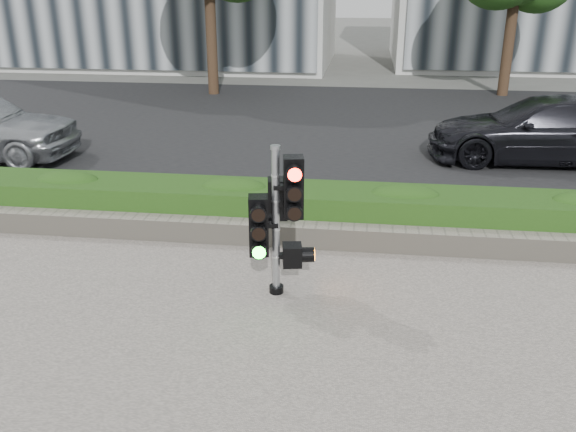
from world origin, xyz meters
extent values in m
plane|color=#51514C|center=(0.00, 0.00, 0.00)|extent=(120.00, 120.00, 0.00)
cube|color=black|center=(0.00, 10.00, 0.01)|extent=(60.00, 13.00, 0.02)
cube|color=gray|center=(0.00, 3.15, 0.06)|extent=(60.00, 0.25, 0.12)
cube|color=gray|center=(0.00, 1.90, 0.20)|extent=(12.00, 0.32, 0.34)
cube|color=#3B7122|center=(0.00, 2.55, 0.37)|extent=(12.00, 1.00, 0.68)
cylinder|color=black|center=(-4.50, 14.50, 2.02)|extent=(0.36, 0.36, 4.03)
cylinder|color=black|center=(5.50, 15.50, 1.79)|extent=(0.36, 0.36, 3.58)
cylinder|color=black|center=(-0.19, 0.38, 0.08)|extent=(0.18, 0.18, 0.09)
cylinder|color=gray|center=(-0.19, 0.38, 0.98)|extent=(0.10, 0.10, 1.89)
cylinder|color=gray|center=(-0.19, 0.38, 1.95)|extent=(0.12, 0.12, 0.05)
cube|color=#FF1107|center=(0.02, 0.39, 1.46)|extent=(0.28, 0.28, 0.76)
cube|color=#14E51E|center=(-0.40, 0.31, 0.97)|extent=(0.28, 0.28, 0.76)
cube|color=black|center=(-0.20, 0.59, 1.23)|extent=(0.28, 0.28, 0.52)
cube|color=orange|center=(0.00, 0.44, 0.54)|extent=(0.28, 0.28, 0.28)
imported|color=black|center=(4.69, 7.13, 0.73)|extent=(4.88, 2.00, 1.41)
camera|label=1|loc=(0.85, -6.49, 3.79)|focal=38.00mm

